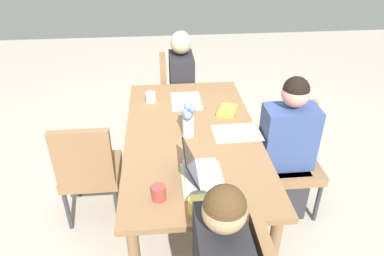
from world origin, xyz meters
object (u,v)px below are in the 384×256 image
chair_head_left_left_mid (175,94)px  person_head_left_left_mid (182,94)px  coffee_mug_centre_right (237,205)px  chair_near_right_near (89,168)px  laptop_head_right_left_far (198,171)px  coffee_mug_centre_left (159,193)px  person_far_left_near (285,156)px  book_red_cover (227,110)px  dining_table (192,142)px  chair_far_left_near (289,153)px  flower_vase (188,120)px  coffee_mug_near_left (196,207)px  coffee_mug_near_right (151,97)px

chair_head_left_left_mid → person_head_left_left_mid: size_ratio=0.75×
person_head_left_left_mid → coffee_mug_centre_right: (1.99, 0.16, 0.27)m
coffee_mug_centre_right → chair_near_right_near: bearing=-130.4°
laptop_head_right_left_far → coffee_mug_centre_right: laptop_head_right_left_far is taller
coffee_mug_centre_left → person_far_left_near: bearing=122.8°
person_far_left_near → chair_near_right_near: 1.53m
person_head_left_left_mid → coffee_mug_centre_left: 1.87m
book_red_cover → coffee_mug_centre_right: bearing=14.0°
dining_table → chair_near_right_near: (0.03, -0.80, -0.17)m
chair_near_right_near → laptop_head_right_left_far: 0.97m
person_head_left_left_mid → coffee_mug_centre_right: 2.01m
chair_far_left_near → chair_near_right_near: same height
flower_vase → coffee_mug_centre_right: (0.83, 0.20, -0.08)m
chair_far_left_near → coffee_mug_near_left: 1.24m
flower_vase → coffee_mug_centre_right: flower_vase is taller
flower_vase → book_red_cover: flower_vase is taller
coffee_mug_near_left → book_red_cover: (-1.14, 0.38, -0.03)m
chair_head_left_left_mid → chair_near_right_near: bearing=-30.5°
laptop_head_right_left_far → coffee_mug_centre_right: (0.33, 0.17, 0.01)m
person_far_left_near → coffee_mug_near_right: 1.24m
chair_head_left_left_mid → coffee_mug_near_right: chair_head_left_left_mid is taller
chair_head_left_left_mid → coffee_mug_near_left: (2.03, 0.02, 0.29)m
dining_table → coffee_mug_centre_left: (0.69, -0.26, 0.12)m
dining_table → book_red_cover: 0.46m
chair_near_right_near → book_red_cover: chair_near_right_near is taller
dining_table → person_head_left_left_mid: person_head_left_left_mid is taller
chair_head_left_left_mid → coffee_mug_near_right: bearing=-20.3°
chair_head_left_left_mid → chair_near_right_near: same height
person_far_left_near → laptop_head_right_left_far: size_ratio=3.73×
dining_table → chair_near_right_near: size_ratio=2.05×
person_head_left_left_mid → laptop_head_right_left_far: bearing=-0.4°
person_head_left_left_mid → laptop_head_right_left_far: person_head_left_left_mid is taller
book_red_cover → coffee_mug_centre_left: bearing=-8.4°
flower_vase → book_red_cover: 0.49m
flower_vase → coffee_mug_near_right: 0.65m
person_head_left_left_mid → flower_vase: person_head_left_left_mid is taller
dining_table → coffee_mug_near_right: coffee_mug_near_right is taller
person_head_left_left_mid → coffee_mug_centre_left: (1.83, -0.26, 0.26)m
person_head_left_left_mid → laptop_head_right_left_far: size_ratio=3.73×
flower_vase → book_red_cover: (-0.33, 0.35, -0.11)m
person_far_left_near → coffee_mug_near_left: (0.78, -0.79, 0.27)m
person_head_left_left_mid → dining_table: bearing=-0.1°
person_far_left_near → coffee_mug_centre_right: 1.01m
coffee_mug_near_left → coffee_mug_centre_left: (-0.14, -0.20, -0.00)m
chair_far_left_near → coffee_mug_near_right: 1.26m
chair_head_left_left_mid → coffee_mug_near_left: size_ratio=9.30×
chair_head_left_left_mid → chair_near_right_near: size_ratio=1.00×
coffee_mug_near_left → coffee_mug_near_right: size_ratio=1.13×
person_far_left_near → book_red_cover: (-0.36, -0.41, 0.24)m
book_red_cover → chair_near_right_near: bearing=-51.5°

